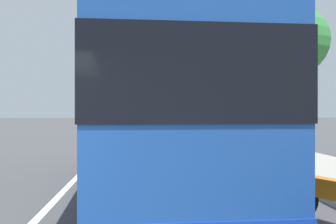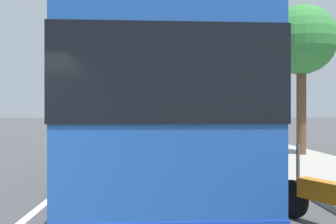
# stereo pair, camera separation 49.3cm
# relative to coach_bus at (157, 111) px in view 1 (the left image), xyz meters

# --- Properties ---
(sidewalk_curb) EXTENTS (110.00, 3.60, 0.14)m
(sidewalk_curb) POSITION_rel_coach_bus_xyz_m (2.73, -5.04, -1.78)
(sidewalk_curb) COLOR #9E998E
(sidewalk_curb) RESTS_ON ground
(lane_divider_line) EXTENTS (110.00, 0.16, 0.01)m
(lane_divider_line) POSITION_rel_coach_bus_xyz_m (2.73, 2.16, -1.84)
(lane_divider_line) COLOR silver
(lane_divider_line) RESTS_ON ground
(coach_bus) EXTENTS (11.18, 2.97, 3.24)m
(coach_bus) POSITION_rel_coach_bus_xyz_m (0.00, 0.00, 0.00)
(coach_bus) COLOR #1E4C9E
(coach_bus) RESTS_ON ground
(car_far_distant) EXTENTS (4.71, 2.00, 1.59)m
(car_far_distant) POSITION_rel_coach_bus_xyz_m (30.49, -0.12, -1.10)
(car_far_distant) COLOR red
(car_far_distant) RESTS_ON ground
(car_side_street) EXTENTS (4.29, 1.92, 1.46)m
(car_side_street) POSITION_rel_coach_bus_xyz_m (21.91, -0.14, -1.15)
(car_side_street) COLOR red
(car_side_street) RESTS_ON ground
(roadside_tree_mid_block) EXTENTS (2.75, 2.75, 6.05)m
(roadside_tree_mid_block) POSITION_rel_coach_bus_xyz_m (5.78, -5.78, 2.76)
(roadside_tree_mid_block) COLOR brown
(roadside_tree_mid_block) RESTS_ON ground
(utility_pole) EXTENTS (0.27, 0.27, 6.48)m
(utility_pole) POSITION_rel_coach_bus_xyz_m (10.17, -4.95, 1.39)
(utility_pole) COLOR slate
(utility_pole) RESTS_ON ground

